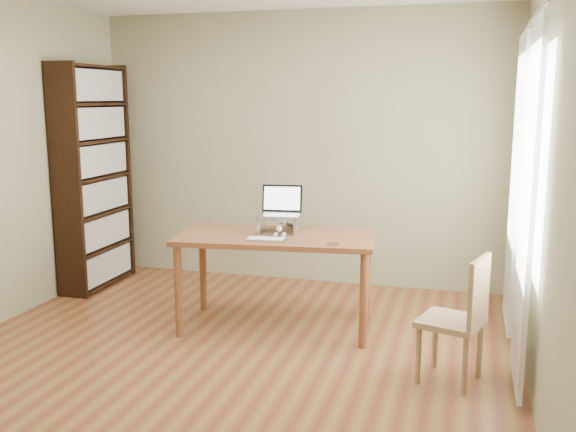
# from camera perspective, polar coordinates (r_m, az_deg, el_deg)

# --- Properties ---
(room) EXTENTS (4.04, 4.54, 2.64)m
(room) POSITION_cam_1_polar(r_m,az_deg,el_deg) (4.09, -6.50, 3.53)
(room) COLOR brown
(room) RESTS_ON ground
(bookshelf) EXTENTS (0.30, 0.90, 2.10)m
(bookshelf) POSITION_cam_1_polar(r_m,az_deg,el_deg) (6.34, -16.89, 3.33)
(bookshelf) COLOR black
(bookshelf) RESTS_ON ground
(curtains) EXTENTS (0.03, 1.90, 2.25)m
(curtains) POSITION_cam_1_polar(r_m,az_deg,el_deg) (4.60, 19.99, 2.09)
(curtains) COLOR white
(curtains) RESTS_ON ground
(desk) EXTENTS (1.58, 0.92, 0.75)m
(desk) POSITION_cam_1_polar(r_m,az_deg,el_deg) (4.97, -1.04, -2.67)
(desk) COLOR brown
(desk) RESTS_ON ground
(laptop_stand) EXTENTS (0.32, 0.25, 0.13)m
(laptop_stand) POSITION_cam_1_polar(r_m,az_deg,el_deg) (5.01, -0.78, -0.55)
(laptop_stand) COLOR silver
(laptop_stand) RESTS_ON desk
(laptop) EXTENTS (0.34, 0.30, 0.23)m
(laptop) POSITION_cam_1_polar(r_m,az_deg,el_deg) (5.04, -0.60, 0.76)
(laptop) COLOR silver
(laptop) RESTS_ON laptop_stand
(keyboard) EXTENTS (0.30, 0.15, 0.02)m
(keyboard) POSITION_cam_1_polar(r_m,az_deg,el_deg) (4.74, -1.97, -2.08)
(keyboard) COLOR silver
(keyboard) RESTS_ON desk
(coaster) EXTENTS (0.09, 0.09, 0.01)m
(coaster) POSITION_cam_1_polar(r_m,az_deg,el_deg) (4.64, 4.04, -2.48)
(coaster) COLOR #56351D
(coaster) RESTS_ON desk
(cat) EXTENTS (0.25, 0.48, 0.15)m
(cat) POSITION_cam_1_polar(r_m,az_deg,el_deg) (5.03, -0.47, -0.69)
(cat) COLOR #433934
(cat) RESTS_ON desk
(chair) EXTENTS (0.47, 0.46, 0.84)m
(chair) POSITION_cam_1_polar(r_m,az_deg,el_deg) (4.22, 15.17, -8.50)
(chair) COLOR tan
(chair) RESTS_ON ground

